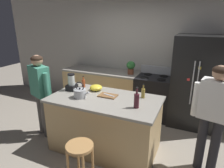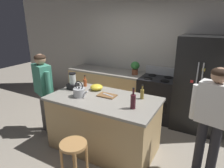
# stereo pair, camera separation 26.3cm
# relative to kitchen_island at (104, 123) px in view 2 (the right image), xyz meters

# --- Properties ---
(ground_plane) EXTENTS (14.00, 14.00, 0.00)m
(ground_plane) POSITION_rel_kitchen_island_xyz_m (0.00, 0.00, -0.48)
(ground_plane) COLOR #9E9384
(back_wall) EXTENTS (8.00, 0.10, 2.70)m
(back_wall) POSITION_rel_kitchen_island_xyz_m (0.00, 1.95, 0.87)
(back_wall) COLOR #BCB7AD
(back_wall) RESTS_ON ground_plane
(kitchen_island) EXTENTS (1.80, 0.98, 0.95)m
(kitchen_island) POSITION_rel_kitchen_island_xyz_m (0.00, 0.00, 0.00)
(kitchen_island) COLOR tan
(kitchen_island) RESTS_ON ground_plane
(back_counter_run) EXTENTS (2.00, 0.64, 0.95)m
(back_counter_run) POSITION_rel_kitchen_island_xyz_m (-0.80, 1.55, -0.00)
(back_counter_run) COLOR tan
(back_counter_run) RESTS_ON ground_plane
(refrigerator) EXTENTS (0.90, 0.73, 1.88)m
(refrigerator) POSITION_rel_kitchen_island_xyz_m (1.31, 1.50, 0.46)
(refrigerator) COLOR black
(refrigerator) RESTS_ON ground_plane
(stove_range) EXTENTS (0.76, 0.65, 1.13)m
(stove_range) POSITION_rel_kitchen_island_xyz_m (0.48, 1.52, 0.01)
(stove_range) COLOR black
(stove_range) RESTS_ON ground_plane
(person_by_island_left) EXTENTS (0.58, 0.35, 1.58)m
(person_by_island_left) POSITION_rel_kitchen_island_xyz_m (-1.27, -0.08, 0.48)
(person_by_island_left) COLOR #66605B
(person_by_island_left) RESTS_ON ground_plane
(person_by_sink_right) EXTENTS (0.60, 0.30, 1.62)m
(person_by_sink_right) POSITION_rel_kitchen_island_xyz_m (1.60, 0.13, 0.51)
(person_by_sink_right) COLOR #26262B
(person_by_sink_right) RESTS_ON ground_plane
(bar_stool) EXTENTS (0.36, 0.36, 0.64)m
(bar_stool) POSITION_rel_kitchen_island_xyz_m (0.07, -0.87, 0.03)
(bar_stool) COLOR #B7844C
(bar_stool) RESTS_ON ground_plane
(potted_plant) EXTENTS (0.20, 0.20, 0.30)m
(potted_plant) POSITION_rel_kitchen_island_xyz_m (-0.08, 1.55, 0.65)
(potted_plant) COLOR brown
(potted_plant) RESTS_ON back_counter_run
(blender_appliance) EXTENTS (0.17, 0.17, 0.30)m
(blender_appliance) POSITION_rel_kitchen_island_xyz_m (-0.70, 0.10, 0.60)
(blender_appliance) COLOR black
(blender_appliance) RESTS_ON kitchen_island
(bottle_cooking_sauce) EXTENTS (0.06, 0.06, 0.22)m
(bottle_cooking_sauce) POSITION_rel_kitchen_island_xyz_m (-0.60, 0.33, 0.55)
(bottle_cooking_sauce) COLOR #B24C26
(bottle_cooking_sauce) RESTS_ON kitchen_island
(bottle_vinegar) EXTENTS (0.06, 0.06, 0.24)m
(bottle_vinegar) POSITION_rel_kitchen_island_xyz_m (0.57, 0.27, 0.56)
(bottle_vinegar) COLOR olive
(bottle_vinegar) RESTS_ON kitchen_island
(bottle_wine) EXTENTS (0.08, 0.08, 0.32)m
(bottle_wine) POSITION_rel_kitchen_island_xyz_m (0.58, -0.13, 0.59)
(bottle_wine) COLOR #471923
(bottle_wine) RESTS_ON kitchen_island
(mixing_bowl) EXTENTS (0.23, 0.23, 0.10)m
(mixing_bowl) POSITION_rel_kitchen_island_xyz_m (-0.30, 0.27, 0.52)
(mixing_bowl) COLOR yellow
(mixing_bowl) RESTS_ON kitchen_island
(tea_kettle) EXTENTS (0.28, 0.20, 0.27)m
(tea_kettle) POSITION_rel_kitchen_island_xyz_m (-0.38, -0.13, 0.55)
(tea_kettle) COLOR #B7BABF
(tea_kettle) RESTS_ON kitchen_island
(cutting_board) EXTENTS (0.30, 0.20, 0.02)m
(cutting_board) POSITION_rel_kitchen_island_xyz_m (0.01, 0.10, 0.48)
(cutting_board) COLOR brown
(cutting_board) RESTS_ON kitchen_island
(chef_knife) EXTENTS (0.22, 0.08, 0.01)m
(chef_knife) POSITION_rel_kitchen_island_xyz_m (0.03, 0.10, 0.50)
(chef_knife) COLOR #B7BABF
(chef_knife) RESTS_ON cutting_board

